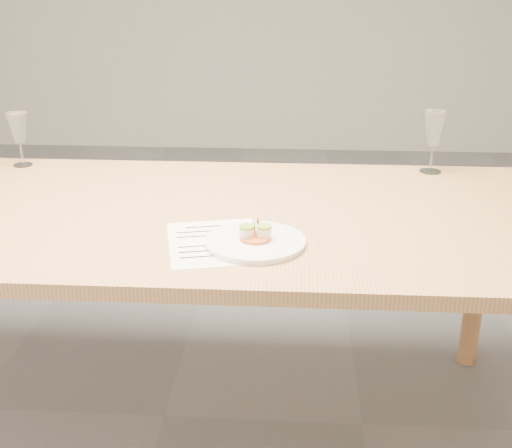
# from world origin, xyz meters

# --- Properties ---
(ground) EXTENTS (7.00, 7.00, 0.00)m
(ground) POSITION_xyz_m (0.00, 0.00, 0.00)
(ground) COLOR slate
(ground) RESTS_ON ground
(dining_table) EXTENTS (2.40, 1.00, 0.75)m
(dining_table) POSITION_xyz_m (0.00, 0.00, 0.68)
(dining_table) COLOR tan
(dining_table) RESTS_ON ground
(dinner_plate) EXTENTS (0.26, 0.26, 0.07)m
(dinner_plate) POSITION_xyz_m (0.33, -0.25, 0.76)
(dinner_plate) COLOR white
(dinner_plate) RESTS_ON dining_table
(recipe_sheet) EXTENTS (0.30, 0.35, 0.00)m
(recipe_sheet) POSITION_xyz_m (0.22, -0.24, 0.75)
(recipe_sheet) COLOR white
(recipe_sheet) RESTS_ON dining_table
(wine_glass_1) EXTENTS (0.08, 0.08, 0.19)m
(wine_glass_1) POSITION_xyz_m (-0.56, 0.41, 0.88)
(wine_glass_1) COLOR white
(wine_glass_1) RESTS_ON dining_table
(wine_glass_2) EXTENTS (0.09, 0.09, 0.21)m
(wine_glass_2) POSITION_xyz_m (0.89, 0.43, 0.90)
(wine_glass_2) COLOR white
(wine_glass_2) RESTS_ON dining_table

